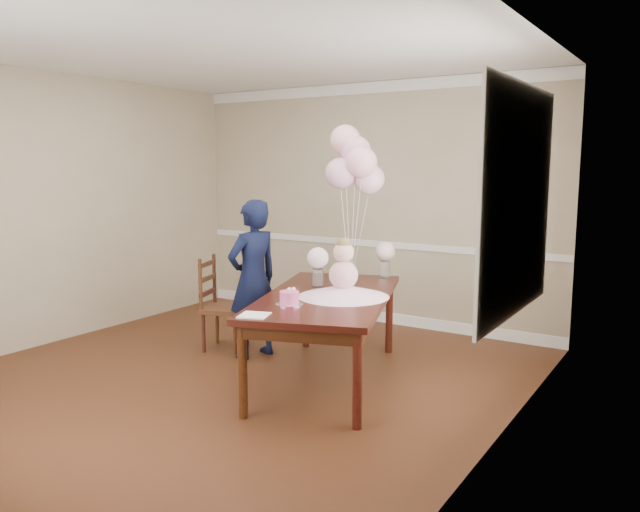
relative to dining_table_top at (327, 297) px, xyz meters
The scene contains 51 objects.
floor 1.12m from the dining_table_top, 144.19° to the right, with size 4.50×5.00×0.00m, color #361A0D.
ceiling 2.17m from the dining_table_top, 144.19° to the right, with size 4.50×5.00×0.02m, color silver.
wall_back 2.21m from the dining_table_top, 109.46° to the left, with size 4.50×0.02×2.70m, color tan.
wall_left 3.06m from the dining_table_top, behind, with size 0.02×5.00×2.70m, color tan.
wall_right 1.75m from the dining_table_top, 18.18° to the right, with size 0.02×5.00×2.70m, color tan.
chair_rail_trim 2.11m from the dining_table_top, 109.55° to the left, with size 4.50×0.02×0.07m, color white.
crown_molding 2.85m from the dining_table_top, 109.55° to the left, with size 4.50×0.02×0.12m, color white.
baseboard_trim 2.20m from the dining_table_top, 109.55° to the left, with size 4.50×0.02×0.12m, color white.
window_frame 1.74m from the dining_table_top, ahead, with size 0.02×1.66×1.56m, color silver.
window_blinds 1.72m from the dining_table_top, ahead, with size 0.01×1.50×1.40m, color white.
dining_table_top is the anchor object (origin of this frame).
table_apron 0.07m from the dining_table_top, ahead, with size 0.88×1.86×0.10m, color black.
table_leg_fl 1.06m from the dining_table_top, 95.25° to the right, with size 0.07×0.07×0.69m, color black.
table_leg_fr 1.06m from the dining_table_top, 46.17° to the right, with size 0.07×0.07×0.69m, color black.
table_leg_bl 1.06m from the dining_table_top, 133.83° to the left, with size 0.07×0.07×0.69m, color black.
table_leg_br 1.06m from the dining_table_top, 84.75° to the left, with size 0.07×0.07×0.69m, color black.
baby_skirt 0.17m from the dining_table_top, ahead, with size 0.75×0.75×0.10m, color #F8B6DD.
baby_torso 0.25m from the dining_table_top, ahead, with size 0.24×0.24×0.24m, color pink.
baby_head 0.42m from the dining_table_top, ahead, with size 0.17×0.17×0.17m, color beige.
baby_hair 0.47m from the dining_table_top, ahead, with size 0.12×0.12×0.12m, color brown.
cake_platter 0.48m from the dining_table_top, 94.67° to the right, with size 0.22×0.22×0.01m, color silver.
birthday_cake 0.49m from the dining_table_top, 94.67° to the right, with size 0.15×0.15×0.10m, color #E94996.
cake_flower_a 0.50m from the dining_table_top, 94.67° to the right, with size 0.03×0.03×0.03m, color silver.
cake_flower_b 0.48m from the dining_table_top, 92.28° to the right, with size 0.03×0.03×0.03m, color white.
rose_vase_near 0.34m from the dining_table_top, 135.85° to the left, with size 0.10×0.10×0.16m, color white.
roses_near 0.43m from the dining_table_top, 135.85° to the left, with size 0.19×0.19×0.19m, color white.
rose_vase_far 0.92m from the dining_table_top, 85.20° to the left, with size 0.10×0.10×0.16m, color white.
roses_far 0.95m from the dining_table_top, 85.20° to the left, with size 0.19×0.19×0.19m, color beige.
napkin 0.90m from the dining_table_top, 93.09° to the right, with size 0.20×0.20×0.01m, color white.
balloon_weight 0.55m from the dining_table_top, 98.98° to the left, with size 0.04×0.04×0.02m, color silver.
balloon_a 1.14m from the dining_table_top, 109.29° to the left, with size 0.27×0.27×0.27m, color #DC9CBB.
balloon_b 1.22m from the dining_table_top, 87.49° to the left, with size 0.27×0.27×0.27m, color #FAB1C2.
balloon_c 1.36m from the dining_table_top, 98.83° to the left, with size 0.27×0.27×0.27m, color #EDA8CC.
balloon_d 1.46m from the dining_table_top, 107.58° to the left, with size 0.27×0.27×0.27m, color #EFA9B6.
balloon_e 1.16m from the dining_table_top, 87.64° to the left, with size 0.27×0.27×0.27m, color #FFB4D1.
balloon_ribbon_a 0.70m from the dining_table_top, 104.09° to the left, with size 0.00×0.00×0.82m, color white.
balloon_ribbon_b 0.73m from the dining_table_top, 93.34° to the left, with size 0.00×0.00×0.92m, color white.
balloon_ribbon_c 0.81m from the dining_table_top, 98.90° to the left, with size 0.00×0.00×1.02m, color silver.
balloon_ribbon_d 0.84m from the dining_table_top, 103.67° to the left, with size 0.00×0.00×1.12m, color white.
balloon_ribbon_e 0.74m from the dining_table_top, 92.77° to the left, with size 0.00×0.00×0.77m, color silver.
dining_chair_seat 1.36m from the dining_table_top, behind, with size 0.39×0.39×0.04m, color #3E1F10.
chair_leg_fl 1.50m from the dining_table_top, behind, with size 0.04×0.04×0.38m, color black.
chair_leg_fr 1.23m from the dining_table_top, behind, with size 0.04×0.04×0.38m, color #3C1D10.
chair_leg_bl 1.63m from the dining_table_top, 167.56° to the left, with size 0.04×0.04×0.38m, color #3C2210.
chair_leg_br 1.38m from the dining_table_top, 160.23° to the left, with size 0.04×0.04×0.38m, color #36140E.
chair_back_post_l 1.43m from the dining_table_top, behind, with size 0.04×0.04×0.50m, color #3A1F0F.
chair_back_post_r 1.56m from the dining_table_top, 167.89° to the left, with size 0.04×0.04×0.50m, color #34140E.
chair_slat_low 1.50m from the dining_table_top, behind, with size 0.03×0.36×0.04m, color #33120E.
chair_slat_mid 1.49m from the dining_table_top, behind, with size 0.03×0.36×0.04m, color #3E2111.
chair_slat_top 1.50m from the dining_table_top, behind, with size 0.03×0.36×0.04m, color #3B1F10.
woman 0.95m from the dining_table_top, 168.15° to the left, with size 0.54×0.36×1.48m, color black.
Camera 1 is at (3.35, -3.77, 1.80)m, focal length 35.00 mm.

